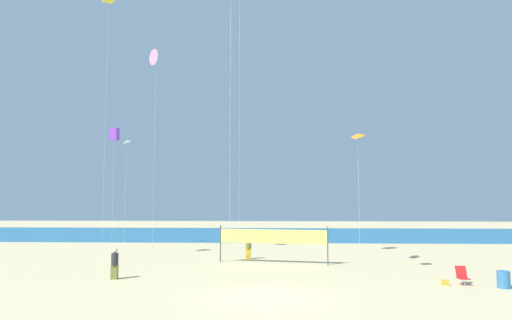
{
  "coord_description": "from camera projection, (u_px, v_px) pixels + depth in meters",
  "views": [
    {
      "loc": [
        0.25,
        -19.79,
        4.32
      ],
      "look_at": [
        -0.97,
        11.65,
        6.84
      ],
      "focal_mm": 31.88,
      "sensor_mm": 36.0,
      "label": 1
    }
  ],
  "objects": [
    {
      "name": "volleyball_net",
      "position": [
        273.0,
        238.0,
        29.36
      ],
      "size": [
        7.01,
        1.29,
        2.4
      ],
      "color": "#4C4C51",
      "rests_on": "ground"
    },
    {
      "name": "beach_handbag",
      "position": [
        445.0,
        283.0,
        22.08
      ],
      "size": [
        0.34,
        0.17,
        0.27
      ],
      "primitive_type": "cube",
      "color": "gold",
      "rests_on": "ground"
    },
    {
      "name": "ocean_band",
      "position": [
        272.0,
        234.0,
        51.95
      ],
      "size": [
        120.0,
        20.0,
        0.01
      ],
      "primitive_type": "cube",
      "color": "#1E6B99",
      "rests_on": "ground"
    },
    {
      "name": "beachgoer_olive_shirt",
      "position": [
        249.0,
        246.0,
        31.31
      ],
      "size": [
        0.38,
        0.38,
        1.68
      ],
      "rotation": [
        0.0,
        0.0,
        5.0
      ],
      "color": "gold",
      "rests_on": "ground"
    },
    {
      "name": "kite_orange_diamond",
      "position": [
        357.0,
        136.0,
        25.43
      ],
      "size": [
        0.89,
        0.89,
        7.96
      ],
      "color": "silver",
      "rests_on": "ground"
    },
    {
      "name": "kite_pink_delta",
      "position": [
        156.0,
        58.0,
        34.33
      ],
      "size": [
        1.17,
        1.17,
        15.4
      ],
      "color": "silver",
      "rests_on": "ground"
    },
    {
      "name": "ground_plane",
      "position": [
        268.0,
        298.0,
        19.37
      ],
      "size": [
        120.0,
        120.0,
        0.0
      ],
      "primitive_type": "plane",
      "color": "#D1BC89"
    },
    {
      "name": "beachgoer_charcoal_shirt",
      "position": [
        115.0,
        262.0,
        23.77
      ],
      "size": [
        0.37,
        0.37,
        1.62
      ],
      "rotation": [
        0.0,
        0.0,
        1.07
      ],
      "color": "olive",
      "rests_on": "ground"
    },
    {
      "name": "kite_violet_box",
      "position": [
        114.0,
        135.0,
        32.47
      ],
      "size": [
        0.59,
        0.59,
        9.18
      ],
      "color": "silver",
      "rests_on": "ground"
    },
    {
      "name": "kite_white_diamond",
      "position": [
        126.0,
        143.0,
        40.04
      ],
      "size": [
        0.66,
        0.65,
        9.33
      ],
      "color": "silver",
      "rests_on": "ground"
    },
    {
      "name": "trash_barrel",
      "position": [
        504.0,
        280.0,
        21.41
      ],
      "size": [
        0.58,
        0.58,
        0.8
      ],
      "primitive_type": "cylinder",
      "color": "teal",
      "rests_on": "ground"
    },
    {
      "name": "folding_beach_chair",
      "position": [
        462.0,
        275.0,
        22.29
      ],
      "size": [
        0.52,
        0.65,
        0.89
      ],
      "rotation": [
        0.0,
        0.0,
        0.31
      ],
      "color": "red",
      "rests_on": "ground"
    }
  ]
}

